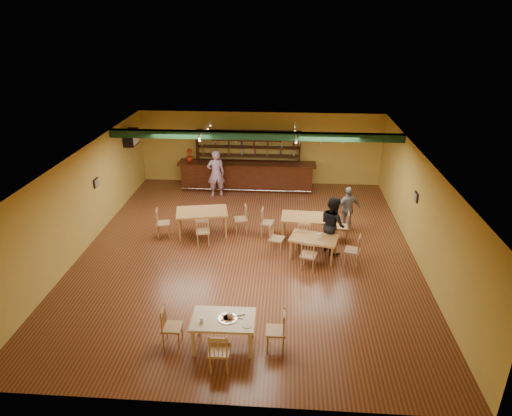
# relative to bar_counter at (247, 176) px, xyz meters

# --- Properties ---
(floor) EXTENTS (12.00, 12.00, 0.00)m
(floor) POSITION_rel_bar_counter_xyz_m (0.49, -5.15, -0.56)
(floor) COLOR #512917
(floor) RESTS_ON ground
(ceiling_beam) EXTENTS (10.00, 0.30, 0.25)m
(ceiling_beam) POSITION_rel_bar_counter_xyz_m (0.49, -2.35, 2.31)
(ceiling_beam) COLOR #103219
(ceiling_beam) RESTS_ON ceiling
(track_rail_left) EXTENTS (0.05, 2.50, 0.05)m
(track_rail_left) POSITION_rel_bar_counter_xyz_m (-1.31, -1.75, 2.38)
(track_rail_left) COLOR white
(track_rail_left) RESTS_ON ceiling
(track_rail_right) EXTENTS (0.05, 2.50, 0.05)m
(track_rail_right) POSITION_rel_bar_counter_xyz_m (1.89, -1.75, 2.38)
(track_rail_right) COLOR white
(track_rail_right) RESTS_ON ceiling
(ac_unit) EXTENTS (0.34, 0.70, 0.48)m
(ac_unit) POSITION_rel_bar_counter_xyz_m (-4.31, -0.95, 1.79)
(ac_unit) COLOR white
(ac_unit) RESTS_ON wall_left
(picture_left) EXTENTS (0.04, 0.34, 0.28)m
(picture_left) POSITION_rel_bar_counter_xyz_m (-4.48, -4.15, 1.14)
(picture_left) COLOR black
(picture_left) RESTS_ON wall_left
(picture_right) EXTENTS (0.04, 0.34, 0.28)m
(picture_right) POSITION_rel_bar_counter_xyz_m (5.46, -4.65, 1.14)
(picture_right) COLOR black
(picture_right) RESTS_ON wall_right
(bar_counter) EXTENTS (5.55, 0.85, 1.13)m
(bar_counter) POSITION_rel_bar_counter_xyz_m (0.00, 0.00, 0.00)
(bar_counter) COLOR black
(bar_counter) RESTS_ON ground
(back_bar_hutch) EXTENTS (4.30, 0.40, 2.28)m
(back_bar_hutch) POSITION_rel_bar_counter_xyz_m (0.00, 0.63, 0.57)
(back_bar_hutch) COLOR black
(back_bar_hutch) RESTS_ON ground
(poinsettia) EXTENTS (0.37, 0.37, 0.51)m
(poinsettia) POSITION_rel_bar_counter_xyz_m (-2.33, 0.00, 0.82)
(poinsettia) COLOR #B32810
(poinsettia) RESTS_ON bar_counter
(dining_table_a) EXTENTS (1.79, 1.28, 0.82)m
(dining_table_a) POSITION_rel_bar_counter_xyz_m (-1.10, -4.16, -0.16)
(dining_table_a) COLOR #AC763D
(dining_table_a) RESTS_ON ground
(dining_table_b) EXTENTS (1.54, 0.98, 0.75)m
(dining_table_b) POSITION_rel_bar_counter_xyz_m (2.23, -4.20, -0.19)
(dining_table_b) COLOR #AC763D
(dining_table_b) RESTS_ON ground
(dining_table_d) EXTENTS (1.53, 1.14, 0.68)m
(dining_table_d) POSITION_rel_bar_counter_xyz_m (2.46, -5.51, -0.22)
(dining_table_d) COLOR #AC763D
(dining_table_d) RESTS_ON ground
(near_table) EXTENTS (1.37, 0.89, 0.73)m
(near_table) POSITION_rel_bar_counter_xyz_m (0.33, -9.52, -0.20)
(near_table) COLOR #C7B585
(near_table) RESTS_ON ground
(pizza_tray) EXTENTS (0.52, 0.52, 0.01)m
(pizza_tray) POSITION_rel_bar_counter_xyz_m (0.43, -9.52, 0.17)
(pizza_tray) COLOR silver
(pizza_tray) RESTS_ON near_table
(parmesan_shaker) EXTENTS (0.08, 0.08, 0.11)m
(parmesan_shaker) POSITION_rel_bar_counter_xyz_m (-0.10, -9.67, 0.22)
(parmesan_shaker) COLOR #EAE5C6
(parmesan_shaker) RESTS_ON near_table
(napkin_stack) EXTENTS (0.24, 0.21, 0.03)m
(napkin_stack) POSITION_rel_bar_counter_xyz_m (0.67, -9.33, 0.18)
(napkin_stack) COLOR white
(napkin_stack) RESTS_ON near_table
(pizza_server) EXTENTS (0.33, 0.15, 0.00)m
(pizza_server) POSITION_rel_bar_counter_xyz_m (0.58, -9.47, 0.18)
(pizza_server) COLOR silver
(pizza_server) RESTS_ON pizza_tray
(side_plate) EXTENTS (0.22, 0.22, 0.01)m
(side_plate) POSITION_rel_bar_counter_xyz_m (0.87, -9.72, 0.17)
(side_plate) COLOR white
(side_plate) RESTS_ON near_table
(patron_bar) EXTENTS (0.78, 0.62, 1.87)m
(patron_bar) POSITION_rel_bar_counter_xyz_m (-1.14, -0.83, 0.37)
(patron_bar) COLOR #944EAA
(patron_bar) RESTS_ON ground
(patron_right_a) EXTENTS (0.97, 1.06, 1.76)m
(patron_right_a) POSITION_rel_bar_counter_xyz_m (3.03, -5.00, 0.32)
(patron_right_a) COLOR black
(patron_right_a) RESTS_ON ground
(patron_right_b) EXTENTS (0.96, 0.69, 1.52)m
(patron_right_b) POSITION_rel_bar_counter_xyz_m (3.66, -3.51, 0.19)
(patron_right_b) COLOR gray
(patron_right_b) RESTS_ON ground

